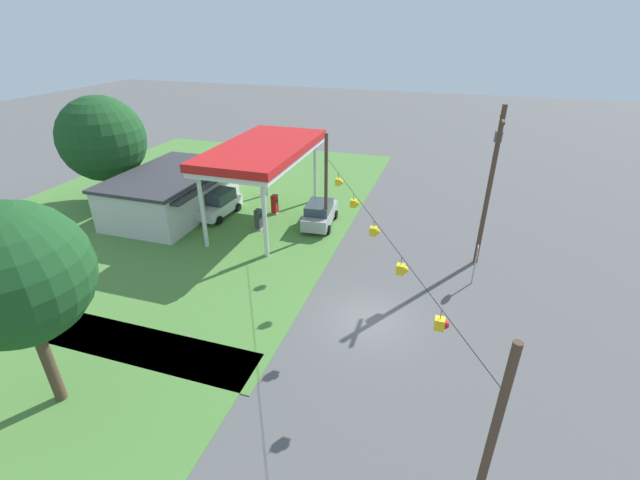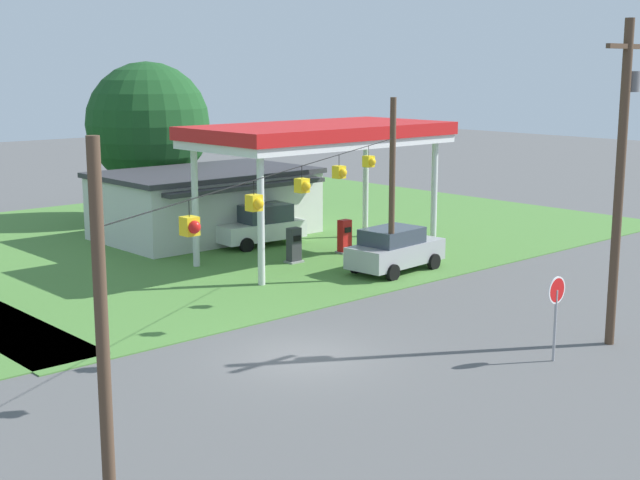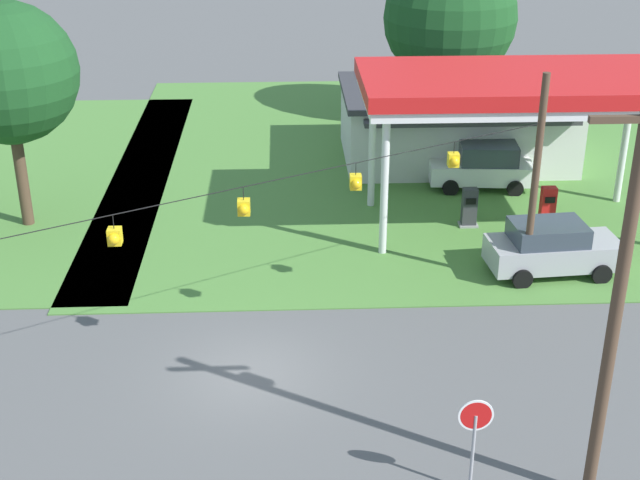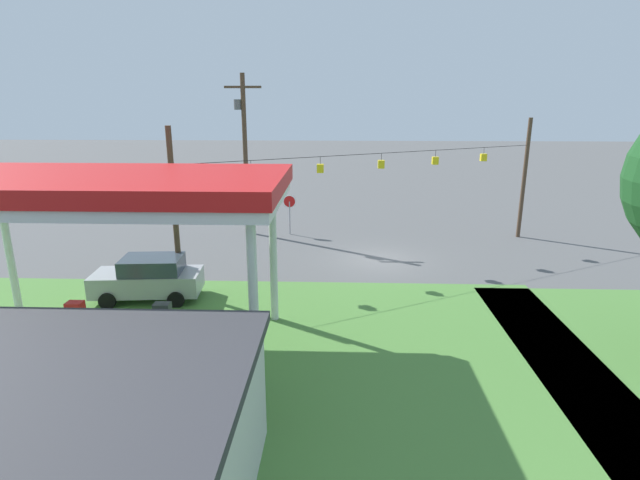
{
  "view_description": "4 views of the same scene",
  "coord_description": "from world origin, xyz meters",
  "px_view_note": "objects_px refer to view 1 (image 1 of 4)",
  "views": [
    {
      "loc": [
        -17.56,
        -2.98,
        13.68
      ],
      "look_at": [
        4.11,
        3.88,
        1.97
      ],
      "focal_mm": 24.0,
      "sensor_mm": 36.0,
      "label": 1
    },
    {
      "loc": [
        -16.25,
        -18.75,
        8.32
      ],
      "look_at": [
        2.4,
        1.9,
        2.91
      ],
      "focal_mm": 50.0,
      "sensor_mm": 36.0,
      "label": 2
    },
    {
      "loc": [
        1.03,
        -21.07,
        13.82
      ],
      "look_at": [
        2.08,
        2.91,
        2.74
      ],
      "focal_mm": 50.0,
      "sensor_mm": 36.0,
      "label": 3
    },
    {
      "loc": [
        2.12,
        25.23,
        8.18
      ],
      "look_at": [
        3.0,
        2.09,
        1.65
      ],
      "focal_mm": 28.0,
      "sensor_mm": 36.0,
      "label": 4
    }
  ],
  "objects_px": {
    "car_at_pumps_front": "(320,213)",
    "utility_pole_main": "(491,180)",
    "fuel_pump_far": "(275,205)",
    "gas_station_canopy": "(263,152)",
    "gas_station_store": "(172,193)",
    "car_at_pumps_rear": "(218,204)",
    "tree_behind_station": "(102,139)",
    "stop_sign_roadside": "(477,256)",
    "fuel_pump_near": "(258,220)",
    "tree_west_verge": "(15,275)"
  },
  "relations": [
    {
      "from": "car_at_pumps_front",
      "to": "utility_pole_main",
      "type": "distance_m",
      "value": 12.15
    },
    {
      "from": "fuel_pump_far",
      "to": "utility_pole_main",
      "type": "bearing_deg",
      "value": -101.87
    },
    {
      "from": "gas_station_canopy",
      "to": "gas_station_store",
      "type": "xyz_separation_m",
      "value": [
        -0.67,
        7.71,
        -3.72
      ]
    },
    {
      "from": "utility_pole_main",
      "to": "fuel_pump_far",
      "type": "bearing_deg",
      "value": 78.13
    },
    {
      "from": "fuel_pump_far",
      "to": "car_at_pumps_rear",
      "type": "distance_m",
      "value": 4.36
    },
    {
      "from": "car_at_pumps_rear",
      "to": "tree_behind_station",
      "type": "height_order",
      "value": "tree_behind_station"
    },
    {
      "from": "gas_station_store",
      "to": "stop_sign_roadside",
      "type": "relative_size",
      "value": 4.13
    },
    {
      "from": "gas_station_canopy",
      "to": "fuel_pump_near",
      "type": "distance_m",
      "value": 4.89
    },
    {
      "from": "fuel_pump_near",
      "to": "tree_west_verge",
      "type": "relative_size",
      "value": 0.18
    },
    {
      "from": "stop_sign_roadside",
      "to": "tree_behind_station",
      "type": "relative_size",
      "value": 0.29
    },
    {
      "from": "stop_sign_roadside",
      "to": "tree_west_verge",
      "type": "distance_m",
      "value": 21.54
    },
    {
      "from": "stop_sign_roadside",
      "to": "gas_station_canopy",
      "type": "bearing_deg",
      "value": -106.43
    },
    {
      "from": "stop_sign_roadside",
      "to": "utility_pole_main",
      "type": "bearing_deg",
      "value": 175.35
    },
    {
      "from": "fuel_pump_near",
      "to": "car_at_pumps_front",
      "type": "distance_m",
      "value": 4.52
    },
    {
      "from": "car_at_pumps_front",
      "to": "gas_station_store",
      "type": "bearing_deg",
      "value": 90.9
    },
    {
      "from": "fuel_pump_near",
      "to": "tree_west_verge",
      "type": "xyz_separation_m",
      "value": [
        -16.88,
        0.96,
        5.16
      ]
    },
    {
      "from": "gas_station_store",
      "to": "utility_pole_main",
      "type": "xyz_separation_m",
      "value": [
        -1.0,
        -22.84,
        3.75
      ]
    },
    {
      "from": "gas_station_canopy",
      "to": "stop_sign_roadside",
      "type": "bearing_deg",
      "value": -106.43
    },
    {
      "from": "fuel_pump_near",
      "to": "car_at_pumps_rear",
      "type": "relative_size",
      "value": 0.35
    },
    {
      "from": "gas_station_store",
      "to": "tree_behind_station",
      "type": "height_order",
      "value": "tree_behind_station"
    },
    {
      "from": "car_at_pumps_front",
      "to": "utility_pole_main",
      "type": "bearing_deg",
      "value": -105.91
    },
    {
      "from": "tree_west_verge",
      "to": "gas_station_canopy",
      "type": "bearing_deg",
      "value": -2.97
    },
    {
      "from": "fuel_pump_far",
      "to": "car_at_pumps_rear",
      "type": "relative_size",
      "value": 0.35
    },
    {
      "from": "fuel_pump_far",
      "to": "utility_pole_main",
      "type": "height_order",
      "value": "utility_pole_main"
    },
    {
      "from": "gas_station_canopy",
      "to": "fuel_pump_far",
      "type": "height_order",
      "value": "gas_station_canopy"
    },
    {
      "from": "gas_station_store",
      "to": "fuel_pump_near",
      "type": "distance_m",
      "value": 7.81
    },
    {
      "from": "gas_station_canopy",
      "to": "gas_station_store",
      "type": "relative_size",
      "value": 1.11
    },
    {
      "from": "fuel_pump_far",
      "to": "tree_west_verge",
      "type": "xyz_separation_m",
      "value": [
        -19.89,
        0.96,
        5.16
      ]
    },
    {
      "from": "car_at_pumps_rear",
      "to": "tree_west_verge",
      "type": "xyz_separation_m",
      "value": [
        -18.24,
        -3.08,
        4.91
      ]
    },
    {
      "from": "gas_station_canopy",
      "to": "car_at_pumps_rear",
      "type": "relative_size",
      "value": 2.59
    },
    {
      "from": "stop_sign_roadside",
      "to": "tree_west_verge",
      "type": "bearing_deg",
      "value": -48.59
    },
    {
      "from": "car_at_pumps_front",
      "to": "gas_station_canopy",
      "type": "bearing_deg",
      "value": 92.32
    },
    {
      "from": "fuel_pump_near",
      "to": "tree_west_verge",
      "type": "distance_m",
      "value": 17.67
    },
    {
      "from": "gas_station_canopy",
      "to": "fuel_pump_far",
      "type": "distance_m",
      "value": 4.89
    },
    {
      "from": "gas_station_store",
      "to": "utility_pole_main",
      "type": "bearing_deg",
      "value": -92.52
    },
    {
      "from": "fuel_pump_near",
      "to": "fuel_pump_far",
      "type": "distance_m",
      "value": 3.01
    },
    {
      "from": "gas_station_canopy",
      "to": "tree_west_verge",
      "type": "relative_size",
      "value": 1.35
    },
    {
      "from": "fuel_pump_far",
      "to": "tree_behind_station",
      "type": "height_order",
      "value": "tree_behind_station"
    },
    {
      "from": "utility_pole_main",
      "to": "tree_west_verge",
      "type": "height_order",
      "value": "utility_pole_main"
    },
    {
      "from": "car_at_pumps_front",
      "to": "tree_west_verge",
      "type": "bearing_deg",
      "value": 160.39
    },
    {
      "from": "stop_sign_roadside",
      "to": "tree_behind_station",
      "type": "bearing_deg",
      "value": -98.57
    },
    {
      "from": "gas_station_canopy",
      "to": "tree_west_verge",
      "type": "bearing_deg",
      "value": 177.03
    },
    {
      "from": "fuel_pump_near",
      "to": "gas_station_store",
      "type": "bearing_deg",
      "value": 83.81
    },
    {
      "from": "fuel_pump_near",
      "to": "fuel_pump_far",
      "type": "height_order",
      "value": "same"
    },
    {
      "from": "gas_station_store",
      "to": "stop_sign_roadside",
      "type": "height_order",
      "value": "gas_station_store"
    },
    {
      "from": "gas_station_store",
      "to": "utility_pole_main",
      "type": "relative_size",
      "value": 1.06
    },
    {
      "from": "car_at_pumps_front",
      "to": "car_at_pumps_rear",
      "type": "bearing_deg",
      "value": 89.79
    },
    {
      "from": "tree_behind_station",
      "to": "utility_pole_main",
      "type": "bearing_deg",
      "value": -93.2
    },
    {
      "from": "car_at_pumps_rear",
      "to": "gas_station_canopy",
      "type": "bearing_deg",
      "value": 96.42
    },
    {
      "from": "car_at_pumps_rear",
      "to": "tree_behind_station",
      "type": "bearing_deg",
      "value": -86.19
    }
  ]
}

